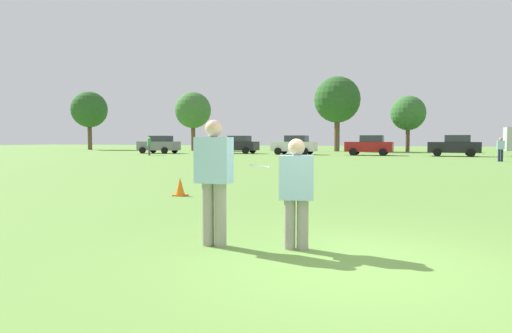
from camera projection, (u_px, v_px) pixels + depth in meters
name	position (u px, v px, depth m)	size (l,w,h in m)	color
ground_plane	(357.00, 266.00, 5.34)	(191.22, 191.22, 0.00)	#608C3D
player_thrower	(214.00, 175.00, 6.31)	(0.49, 0.30, 1.73)	gray
player_defender	(296.00, 188.00, 6.12)	(0.50, 0.35, 1.48)	gray
frisbee	(259.00, 166.00, 6.13)	(0.27, 0.27, 0.07)	white
traffic_cone	(180.00, 187.00, 11.96)	(0.32, 0.32, 0.48)	#D8590C
parked_car_near_left	(159.00, 144.00, 47.59)	(4.23, 2.27, 1.82)	slate
parked_car_mid_left	(238.00, 144.00, 47.19)	(4.23, 2.27, 1.82)	black
parked_car_center	(295.00, 145.00, 43.98)	(4.23, 2.27, 1.82)	silver
parked_car_mid_right	(370.00, 145.00, 41.83)	(4.23, 2.27, 1.82)	maroon
parked_car_near_right	(454.00, 146.00, 39.41)	(4.23, 2.27, 1.82)	black
bystander_sideline_watcher	(149.00, 145.00, 41.38)	(0.51, 0.52, 1.69)	#4C4C51
bystander_far_jogger	(501.00, 148.00, 30.20)	(0.44, 0.26, 1.59)	#1E234C
tree_west_oak	(89.00, 110.00, 63.91)	(4.97, 4.97, 8.08)	brown
tree_west_maple	(193.00, 110.00, 58.50)	(4.59, 4.59, 7.46)	brown
tree_center_elm	(337.00, 100.00, 55.14)	(5.52, 5.52, 8.97)	brown
tree_east_birch	(408.00, 113.00, 53.31)	(4.00, 4.00, 6.50)	brown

